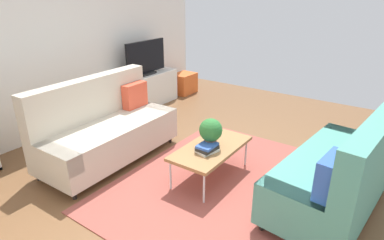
% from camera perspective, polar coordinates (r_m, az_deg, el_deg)
% --- Properties ---
extents(ground_plane, '(7.68, 7.68, 0.00)m').
position_cam_1_polar(ground_plane, '(4.13, 3.43, -9.79)').
color(ground_plane, brown).
extents(wall_far, '(6.40, 0.12, 2.90)m').
position_cam_1_polar(wall_far, '(5.55, -22.19, 13.00)').
color(wall_far, white).
rests_on(wall_far, ground_plane).
extents(area_rug, '(2.90, 2.20, 0.01)m').
position_cam_1_polar(area_rug, '(3.99, 5.32, -11.01)').
color(area_rug, '#9E4C42').
rests_on(area_rug, ground_plane).
extents(couch_beige, '(1.92, 0.87, 1.10)m').
position_cam_1_polar(couch_beige, '(4.50, -14.90, -1.42)').
color(couch_beige, beige).
rests_on(couch_beige, ground_plane).
extents(couch_green, '(1.98, 1.03, 1.10)m').
position_cam_1_polar(couch_green, '(3.71, 24.90, -8.09)').
color(couch_green, teal).
rests_on(couch_green, ground_plane).
extents(coffee_table, '(1.10, 0.56, 0.42)m').
position_cam_1_polar(coffee_table, '(3.92, 3.35, -5.05)').
color(coffee_table, '#9E7042').
rests_on(coffee_table, ground_plane).
extents(tv_console, '(1.40, 0.44, 0.64)m').
position_cam_1_polar(tv_console, '(6.49, -7.95, 5.26)').
color(tv_console, silver).
rests_on(tv_console, ground_plane).
extents(tv, '(1.00, 0.20, 0.64)m').
position_cam_1_polar(tv, '(6.33, -8.12, 10.72)').
color(tv, black).
rests_on(tv, tv_console).
extents(storage_trunk, '(0.52, 0.40, 0.44)m').
position_cam_1_polar(storage_trunk, '(7.27, -1.42, 6.48)').
color(storage_trunk, orange).
rests_on(storage_trunk, ground_plane).
extents(potted_plant, '(0.28, 0.28, 0.36)m').
position_cam_1_polar(potted_plant, '(3.81, 3.28, -2.00)').
color(potted_plant, brown).
rests_on(potted_plant, coffee_table).
extents(table_book_0, '(0.28, 0.24, 0.03)m').
position_cam_1_polar(table_book_0, '(3.78, 2.69, -5.40)').
color(table_book_0, silver).
rests_on(table_book_0, coffee_table).
extents(table_book_1, '(0.26, 0.21, 0.04)m').
position_cam_1_polar(table_book_1, '(3.77, 2.70, -4.96)').
color(table_book_1, '#262626').
rests_on(table_book_1, table_book_0).
extents(table_book_2, '(0.24, 0.18, 0.03)m').
position_cam_1_polar(table_book_2, '(3.75, 2.71, -4.49)').
color(table_book_2, '#3359B2').
rests_on(table_book_2, table_book_1).
extents(vase_0, '(0.11, 0.11, 0.16)m').
position_cam_1_polar(vase_0, '(6.03, -12.27, 7.63)').
color(vase_0, silver).
rests_on(vase_0, tv_console).
extents(bottle_0, '(0.06, 0.06, 0.20)m').
position_cam_1_polar(bottle_0, '(6.07, -10.53, 8.06)').
color(bottle_0, gold).
rests_on(bottle_0, tv_console).
extents(bottle_1, '(0.04, 0.04, 0.22)m').
position_cam_1_polar(bottle_1, '(6.15, -9.79, 8.35)').
color(bottle_1, red).
rests_on(bottle_1, tv_console).
extents(bottle_2, '(0.04, 0.04, 0.15)m').
position_cam_1_polar(bottle_2, '(6.22, -9.17, 8.21)').
color(bottle_2, gold).
rests_on(bottle_2, tv_console).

